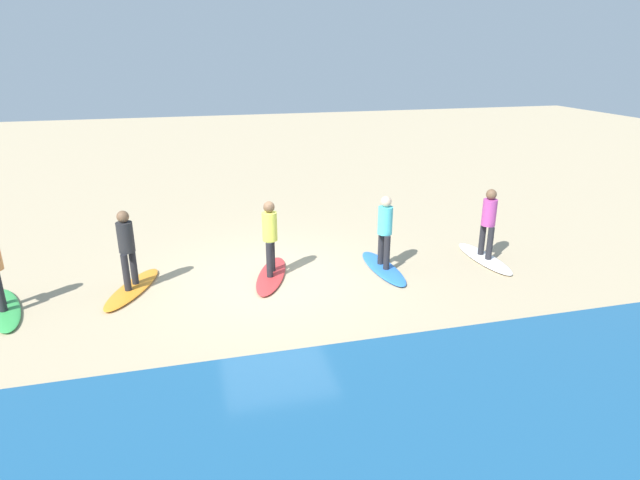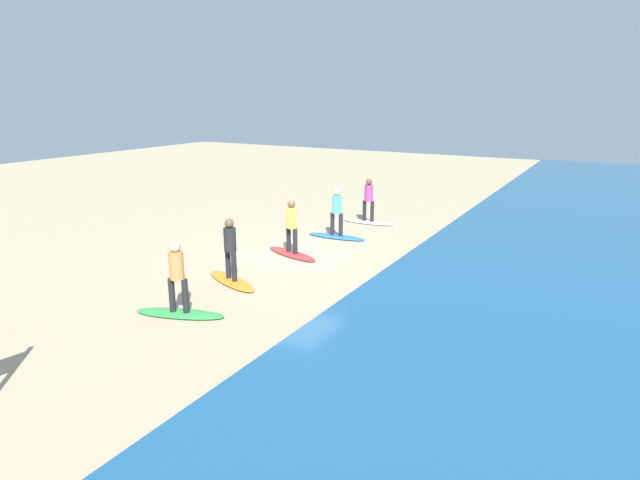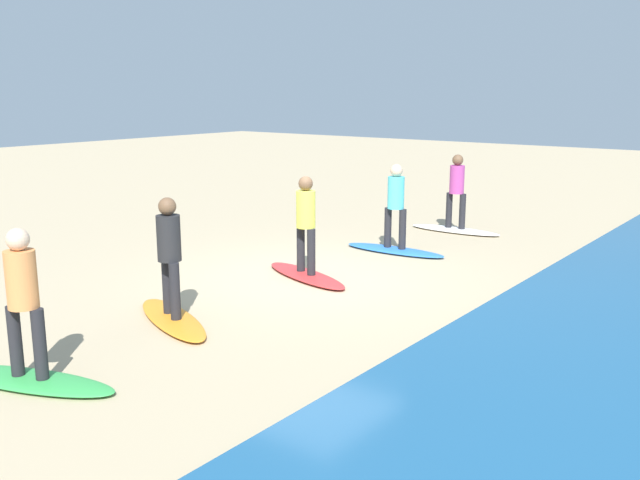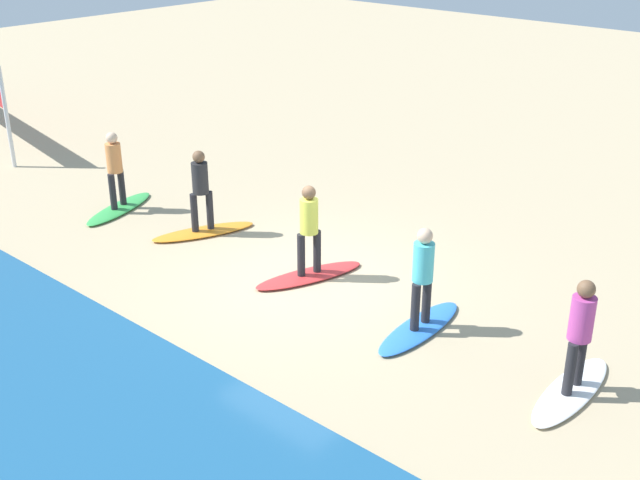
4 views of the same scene
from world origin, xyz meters
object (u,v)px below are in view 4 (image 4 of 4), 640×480
object	(u,v)px
surfer_red	(309,224)
surfboard_green	(119,208)
surfboard_white	(571,391)
surfer_green	(115,164)
surfer_blue	(423,271)
surfboard_orange	(203,232)
surfer_white	(580,328)
surfboard_blue	(420,328)
surfer_orange	(200,185)
surfboard_red	(309,275)

from	to	relation	value
surfer_red	surfboard_green	distance (m)	5.32
surfboard_white	surfer_green	distance (m)	10.32
surfer_blue	surfboard_orange	bearing A→B (deg)	-2.81
surfboard_white	surfboard_green	xyz separation A→B (m)	(10.27, 0.06, 0.00)
surfer_green	surfer_white	bearing A→B (deg)	-179.67
surfer_white	surfer_green	size ratio (longest dim) A/B	1.00
surfboard_white	surfer_white	size ratio (longest dim) A/B	1.28
surfboard_blue	surfer_green	size ratio (longest dim) A/B	1.28
surfboard_blue	surfer_orange	size ratio (longest dim) A/B	1.28
surfer_red	surfboard_green	xyz separation A→B (m)	(5.21, 0.32, -0.99)
surfboard_blue	surfboard_red	bearing A→B (deg)	-97.76
surfer_blue	surfboard_green	size ratio (longest dim) A/B	0.78
surfer_white	surfer_red	world-z (taller)	same
surfboard_blue	surfboard_white	bearing A→B (deg)	86.33
surfer_orange	surfer_red	bearing A→B (deg)	179.05
surfboard_blue	surfboard_red	size ratio (longest dim) A/B	1.00
surfer_white	surfboard_red	distance (m)	5.16
surfboard_red	surfer_green	size ratio (longest dim) A/B	1.28
surfer_red	surfer_blue	bearing A→B (deg)	175.05
surfer_red	surfer_green	bearing A→B (deg)	3.46
surfboard_red	surfer_green	xyz separation A→B (m)	(5.21, 0.32, 0.99)
surfer_green	surfboard_green	bearing A→B (deg)	1.79
surfer_red	surfer_green	size ratio (longest dim) A/B	1.00
surfboard_red	surfboard_green	world-z (taller)	same
surfer_red	surfer_orange	world-z (taller)	same
surfer_red	surfer_orange	distance (m)	2.90
surfboard_blue	surfboard_red	distance (m)	2.53
surfboard_white	surfboard_green	bearing A→B (deg)	-91.47
surfboard_orange	surfer_green	bearing A→B (deg)	-58.38
surfer_white	surfboard_orange	xyz separation A→B (m)	(7.96, -0.30, -0.99)
surfboard_blue	surfer_orange	xyz separation A→B (m)	(5.43, -0.27, 0.99)
surfboard_white	surfer_red	distance (m)	5.16
surfer_blue	surfboard_green	distance (m)	7.80
surfer_blue	surfboard_green	xyz separation A→B (m)	(7.74, 0.10, -0.99)
surfboard_red	surfer_green	bearing A→B (deg)	-68.18
surfer_red	surfer_white	bearing A→B (deg)	177.09
surfer_white	surfboard_blue	xyz separation A→B (m)	(2.53, -0.04, -0.99)
surfboard_white	surfer_orange	bearing A→B (deg)	-93.99
surfboard_blue	surfer_red	size ratio (longest dim) A/B	1.28
surfer_white	surfer_orange	world-z (taller)	same
surfboard_blue	surfer_blue	xyz separation A→B (m)	(0.00, 0.00, 0.99)
surfboard_white	surfboard_orange	distance (m)	7.96
surfer_blue	surfer_orange	world-z (taller)	same
surfboard_white	surfer_white	xyz separation A→B (m)	(0.00, -0.00, 0.99)
surfboard_blue	surfer_green	xyz separation A→B (m)	(7.74, 0.10, 0.99)
surfer_blue	surfboard_orange	distance (m)	5.52
surfer_white	surfer_green	xyz separation A→B (m)	(10.27, 0.06, 0.00)
surfer_orange	surfer_blue	bearing A→B (deg)	177.19
surfer_green	surfboard_white	bearing A→B (deg)	-179.67
surfboard_white	surfboard_blue	size ratio (longest dim) A/B	1.00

